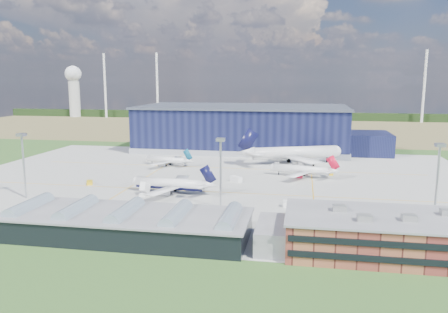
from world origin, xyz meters
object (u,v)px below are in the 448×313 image
(gse_tug_a, at_px, (90,183))
(gse_cart_b, at_px, (149,158))
(car_b, at_px, (309,219))
(gse_van_a, at_px, (291,204))
(airstair, at_px, (145,190))
(gse_van_b, at_px, (236,179))
(hangar, at_px, (247,130))
(light_mast_center, at_px, (221,162))
(airliner_navy, at_px, (170,178))
(airliner_regional, at_px, (166,157))
(airliner_red, at_px, (301,165))
(light_mast_west, at_px, (23,155))
(light_mast_east, at_px, (438,169))
(car_a, at_px, (186,223))
(airliner_widebody, at_px, (295,146))
(gse_cart_a, at_px, (277,163))
(gse_tug_c, at_px, (331,173))
(gse_van_c, at_px, (348,228))
(ops_building, at_px, (382,234))

(gse_tug_a, relative_size, gse_cart_b, 1.34)
(gse_cart_b, relative_size, car_b, 0.71)
(gse_van_a, xyz_separation_m, airstair, (-52.79, 6.78, 0.50))
(gse_tug_a, relative_size, gse_van_b, 0.74)
(hangar, distance_m, light_mast_center, 125.07)
(airliner_navy, bearing_deg, airliner_regional, -65.15)
(airliner_red, distance_m, gse_cart_b, 84.14)
(light_mast_west, xyz_separation_m, light_mast_east, (135.00, 0.00, 0.00))
(car_a, bearing_deg, airstair, 17.61)
(gse_van_a, height_order, car_b, gse_van_a)
(hangar, height_order, light_mast_center, hangar)
(airliner_navy, height_order, airliner_widebody, airliner_widebody)
(airliner_red, distance_m, car_b, 60.36)
(airliner_navy, bearing_deg, gse_cart_a, -113.57)
(light_mast_center, distance_m, gse_cart_a, 81.02)
(gse_cart_a, distance_m, car_b, 87.91)
(airliner_widebody, xyz_separation_m, car_b, (6.02, -89.30, -8.23))
(gse_tug_a, height_order, gse_cart_b, gse_tug_a)
(airliner_widebody, bearing_deg, gse_cart_a, 175.73)
(airliner_red, bearing_deg, gse_tug_a, 32.72)
(gse_tug_a, bearing_deg, hangar, 36.87)
(gse_cart_b, bearing_deg, gse_cart_a, -41.11)
(light_mast_east, distance_m, airliner_red, 66.33)
(airliner_navy, height_order, gse_tug_c, airliner_navy)
(light_mast_center, distance_m, airliner_red, 58.69)
(gse_tug_a, bearing_deg, airliner_navy, -37.95)
(airliner_regional, xyz_separation_m, airstair, (8.97, -53.84, -2.82))
(gse_tug_c, xyz_separation_m, car_b, (-10.09, -66.28, -0.05))
(airliner_red, bearing_deg, light_mast_east, 140.74)
(gse_van_b, relative_size, car_a, 1.34)
(airliner_regional, height_order, car_b, airliner_regional)
(gse_tug_a, bearing_deg, light_mast_west, -145.42)
(light_mast_center, bearing_deg, airstair, 158.53)
(light_mast_east, height_order, gse_tug_a, light_mast_east)
(airliner_navy, height_order, airstair, airliner_navy)
(airliner_navy, height_order, gse_van_a, airliner_navy)
(light_mast_east, xyz_separation_m, airstair, (-95.27, 11.90, -13.83))
(light_mast_center, xyz_separation_m, car_a, (-6.84, -18.00, -14.79))
(car_a, bearing_deg, light_mast_west, 53.63)
(airliner_regional, bearing_deg, car_a, 125.89)
(light_mast_west, distance_m, light_mast_center, 70.00)
(light_mast_center, distance_m, airliner_widebody, 84.37)
(airliner_navy, height_order, airliner_regional, airliner_navy)
(car_b, bearing_deg, airstair, 81.08)
(light_mast_east, relative_size, gse_van_a, 4.55)
(hangar, distance_m, gse_van_c, 148.38)
(light_mast_west, bearing_deg, gse_van_b, 28.46)
(ops_building, xyz_separation_m, gse_van_a, (-22.49, 35.13, -3.69))
(light_mast_center, relative_size, gse_van_a, 4.55)
(gse_van_a, relative_size, car_b, 1.26)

